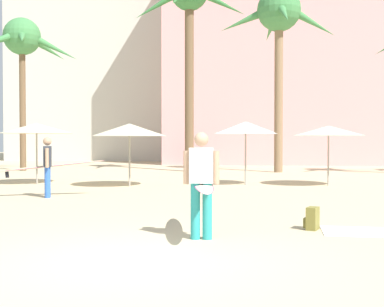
{
  "coord_description": "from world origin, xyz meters",
  "views": [
    {
      "loc": [
        1.5,
        -6.88,
        1.66
      ],
      "look_at": [
        0.21,
        6.51,
        1.3
      ],
      "focal_mm": 48.02,
      "sensor_mm": 36.0,
      "label": 1
    }
  ],
  "objects_px": {
    "beach_towel": "(370,232)",
    "cafe_umbrella_4": "(129,130)",
    "cafe_umbrella_2": "(329,131)",
    "person_mid_right": "(202,182)",
    "backpack": "(312,219)",
    "palm_tree_far_left": "(22,43)",
    "cafe_umbrella_0": "(37,128)",
    "palm_tree_far_right": "(189,10)",
    "person_far_left": "(49,165)",
    "palm_tree_left": "(279,20)",
    "cafe_umbrella_1": "(246,128)"
  },
  "relations": [
    {
      "from": "beach_towel",
      "to": "cafe_umbrella_4",
      "type": "bearing_deg",
      "value": 126.3
    },
    {
      "from": "palm_tree_far_left",
      "to": "cafe_umbrella_2",
      "type": "height_order",
      "value": "palm_tree_far_left"
    },
    {
      "from": "person_mid_right",
      "to": "person_far_left",
      "type": "bearing_deg",
      "value": -141.95
    },
    {
      "from": "person_mid_right",
      "to": "person_far_left",
      "type": "distance_m",
      "value": 7.59
    },
    {
      "from": "cafe_umbrella_2",
      "to": "beach_towel",
      "type": "height_order",
      "value": "cafe_umbrella_2"
    },
    {
      "from": "backpack",
      "to": "palm_tree_far_right",
      "type": "bearing_deg",
      "value": -53.19
    },
    {
      "from": "palm_tree_far_right",
      "to": "backpack",
      "type": "relative_size",
      "value": 24.72
    },
    {
      "from": "cafe_umbrella_4",
      "to": "person_mid_right",
      "type": "bearing_deg",
      "value": -70.53
    },
    {
      "from": "cafe_umbrella_2",
      "to": "beach_towel",
      "type": "relative_size",
      "value": 1.54
    },
    {
      "from": "cafe_umbrella_2",
      "to": "backpack",
      "type": "distance_m",
      "value": 9.74
    },
    {
      "from": "cafe_umbrella_1",
      "to": "beach_towel",
      "type": "xyz_separation_m",
      "value": [
        2.14,
        -9.57,
        -2.1
      ]
    },
    {
      "from": "palm_tree_left",
      "to": "cafe_umbrella_0",
      "type": "xyz_separation_m",
      "value": [
        -9.55,
        -8.04,
        -5.69
      ]
    },
    {
      "from": "cafe_umbrella_0",
      "to": "backpack",
      "type": "distance_m",
      "value": 12.87
    },
    {
      "from": "palm_tree_far_left",
      "to": "cafe_umbrella_1",
      "type": "height_order",
      "value": "palm_tree_far_left"
    },
    {
      "from": "palm_tree_left",
      "to": "cafe_umbrella_0",
      "type": "relative_size",
      "value": 3.47
    },
    {
      "from": "palm_tree_far_right",
      "to": "cafe_umbrella_2",
      "type": "bearing_deg",
      "value": -53.2
    },
    {
      "from": "person_mid_right",
      "to": "cafe_umbrella_1",
      "type": "bearing_deg",
      "value": 173.33
    },
    {
      "from": "palm_tree_far_left",
      "to": "person_mid_right",
      "type": "relative_size",
      "value": 3.0
    },
    {
      "from": "beach_towel",
      "to": "person_mid_right",
      "type": "relative_size",
      "value": 0.61
    },
    {
      "from": "cafe_umbrella_1",
      "to": "cafe_umbrella_4",
      "type": "height_order",
      "value": "cafe_umbrella_1"
    },
    {
      "from": "palm_tree_far_left",
      "to": "cafe_umbrella_2",
      "type": "xyz_separation_m",
      "value": [
        14.89,
        -7.65,
        -4.85
      ]
    },
    {
      "from": "cafe_umbrella_0",
      "to": "cafe_umbrella_2",
      "type": "bearing_deg",
      "value": 1.95
    },
    {
      "from": "cafe_umbrella_2",
      "to": "person_mid_right",
      "type": "bearing_deg",
      "value": -110.16
    },
    {
      "from": "cafe_umbrella_0",
      "to": "cafe_umbrella_4",
      "type": "xyz_separation_m",
      "value": [
        3.7,
        -0.66,
        -0.08
      ]
    },
    {
      "from": "cafe_umbrella_1",
      "to": "cafe_umbrella_2",
      "type": "height_order",
      "value": "cafe_umbrella_1"
    },
    {
      "from": "palm_tree_far_right",
      "to": "backpack",
      "type": "xyz_separation_m",
      "value": [
        4.06,
        -17.29,
        -8.24
      ]
    },
    {
      "from": "cafe_umbrella_0",
      "to": "cafe_umbrella_2",
      "type": "relative_size",
      "value": 1.06
    },
    {
      "from": "backpack",
      "to": "person_mid_right",
      "type": "height_order",
      "value": "person_mid_right"
    },
    {
      "from": "palm_tree_far_right",
      "to": "person_mid_right",
      "type": "xyz_separation_m",
      "value": [
        2.09,
        -18.28,
        -7.49
      ]
    },
    {
      "from": "cafe_umbrella_1",
      "to": "person_mid_right",
      "type": "distance_m",
      "value": 10.48
    },
    {
      "from": "palm_tree_far_right",
      "to": "person_far_left",
      "type": "relative_size",
      "value": 3.37
    },
    {
      "from": "cafe_umbrella_1",
      "to": "person_far_left",
      "type": "relative_size",
      "value": 0.77
    },
    {
      "from": "backpack",
      "to": "person_mid_right",
      "type": "xyz_separation_m",
      "value": [
        -1.97,
        -0.99,
        0.75
      ]
    },
    {
      "from": "cafe_umbrella_0",
      "to": "cafe_umbrella_1",
      "type": "relative_size",
      "value": 1.16
    },
    {
      "from": "palm_tree_left",
      "to": "person_mid_right",
      "type": "xyz_separation_m",
      "value": [
        -2.55,
        -18.06,
        -6.84
      ]
    },
    {
      "from": "cafe_umbrella_1",
      "to": "beach_towel",
      "type": "relative_size",
      "value": 1.41
    },
    {
      "from": "backpack",
      "to": "cafe_umbrella_4",
      "type": "bearing_deg",
      "value": -34.16
    },
    {
      "from": "cafe_umbrella_2",
      "to": "person_far_left",
      "type": "distance_m",
      "value": 9.9
    },
    {
      "from": "person_far_left",
      "to": "palm_tree_far_left",
      "type": "bearing_deg",
      "value": 98.58
    },
    {
      "from": "cafe_umbrella_2",
      "to": "person_far_left",
      "type": "height_order",
      "value": "cafe_umbrella_2"
    },
    {
      "from": "palm_tree_far_left",
      "to": "cafe_umbrella_0",
      "type": "distance_m",
      "value": 10.17
    },
    {
      "from": "palm_tree_far_left",
      "to": "backpack",
      "type": "bearing_deg",
      "value": -52.57
    },
    {
      "from": "person_far_left",
      "to": "cafe_umbrella_2",
      "type": "bearing_deg",
      "value": 9.6
    },
    {
      "from": "palm_tree_far_right",
      "to": "cafe_umbrella_2",
      "type": "relative_size",
      "value": 4.05
    },
    {
      "from": "beach_towel",
      "to": "person_far_left",
      "type": "xyz_separation_m",
      "value": [
        -7.86,
        4.98,
        0.92
      ]
    },
    {
      "from": "palm_tree_left",
      "to": "cafe_umbrella_0",
      "type": "height_order",
      "value": "palm_tree_left"
    },
    {
      "from": "palm_tree_far_left",
      "to": "cafe_umbrella_0",
      "type": "relative_size",
      "value": 3.02
    },
    {
      "from": "palm_tree_left",
      "to": "cafe_umbrella_2",
      "type": "height_order",
      "value": "palm_tree_left"
    },
    {
      "from": "backpack",
      "to": "person_far_left",
      "type": "relative_size",
      "value": 0.14
    },
    {
      "from": "beach_towel",
      "to": "person_mid_right",
      "type": "xyz_separation_m",
      "value": [
        -2.96,
        -0.82,
        0.95
      ]
    }
  ]
}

